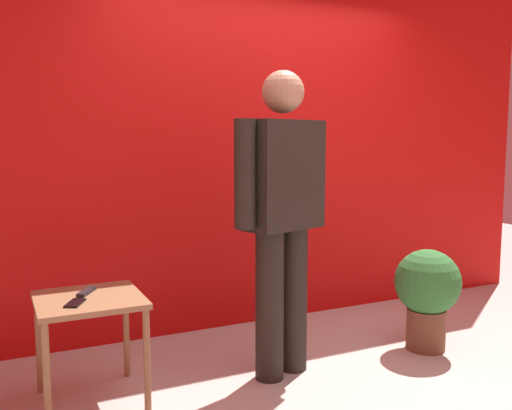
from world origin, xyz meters
The scene contains 7 objects.
ground_plane centered at (0.00, 0.00, 0.00)m, with size 12.00×12.00×0.00m, color #B7B2A8.
back_wall_red centered at (0.00, 1.42, 1.40)m, with size 5.21×0.12×2.79m, color red.
standing_person centered at (-0.37, 0.42, 1.02)m, with size 0.72×0.38×1.81m.
side_table centered at (-1.47, 0.54, 0.50)m, with size 0.55×0.55×0.58m.
cell_phone centered at (-1.56, 0.44, 0.59)m, with size 0.07×0.14×0.01m, color black.
tv_remote centered at (-1.47, 0.62, 0.59)m, with size 0.04×0.17×0.02m, color black.
potted_plant centered at (0.70, 0.34, 0.41)m, with size 0.44×0.44×0.69m.
Camera 1 is at (-1.90, -2.41, 1.41)m, focal length 38.57 mm.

